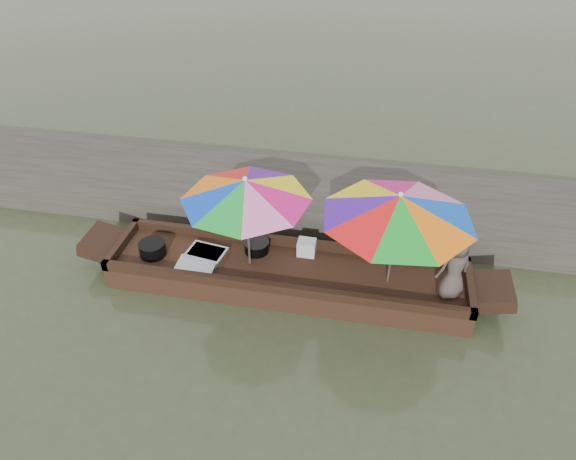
% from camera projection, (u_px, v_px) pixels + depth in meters
% --- Properties ---
extents(water, '(80.00, 80.00, 0.00)m').
position_uv_depth(water, '(287.00, 285.00, 8.07)').
color(water, '#3D482F').
rests_on(water, ground).
extents(dock, '(22.00, 2.20, 0.50)m').
position_uv_depth(dock, '(309.00, 197.00, 9.65)').
color(dock, '#2D2B26').
rests_on(dock, ground).
extents(boat_hull, '(5.49, 1.20, 0.35)m').
position_uv_depth(boat_hull, '(287.00, 276.00, 7.96)').
color(boat_hull, black).
rests_on(boat_hull, water).
extents(cooking_pot, '(0.42, 0.42, 0.22)m').
position_uv_depth(cooking_pot, '(152.00, 249.00, 8.06)').
color(cooking_pot, black).
rests_on(cooking_pot, boat_hull).
extents(tray_crayfish, '(0.65, 0.50, 0.09)m').
position_uv_depth(tray_crayfish, '(207.00, 253.00, 8.07)').
color(tray_crayfish, silver).
rests_on(tray_crayfish, boat_hull).
extents(tray_scallop, '(0.60, 0.42, 0.06)m').
position_uv_depth(tray_scallop, '(196.00, 266.00, 7.85)').
color(tray_scallop, silver).
rests_on(tray_scallop, boat_hull).
extents(charcoal_grill, '(0.38, 0.38, 0.18)m').
position_uv_depth(charcoal_grill, '(256.00, 247.00, 8.13)').
color(charcoal_grill, black).
rests_on(charcoal_grill, boat_hull).
extents(supply_bag, '(0.28, 0.22, 0.26)m').
position_uv_depth(supply_bag, '(307.00, 247.00, 8.05)').
color(supply_bag, silver).
rests_on(supply_bag, boat_hull).
extents(vendor, '(0.59, 0.52, 1.01)m').
position_uv_depth(vendor, '(455.00, 267.00, 7.10)').
color(vendor, '#453A35').
rests_on(vendor, boat_hull).
extents(umbrella_bow, '(2.21, 2.21, 1.55)m').
position_uv_depth(umbrella_bow, '(248.00, 223.00, 7.49)').
color(umbrella_bow, yellow).
rests_on(umbrella_bow, boat_hull).
extents(umbrella_stern, '(2.64, 2.64, 1.55)m').
position_uv_depth(umbrella_stern, '(394.00, 239.00, 7.17)').
color(umbrella_stern, blue).
rests_on(umbrella_stern, boat_hull).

